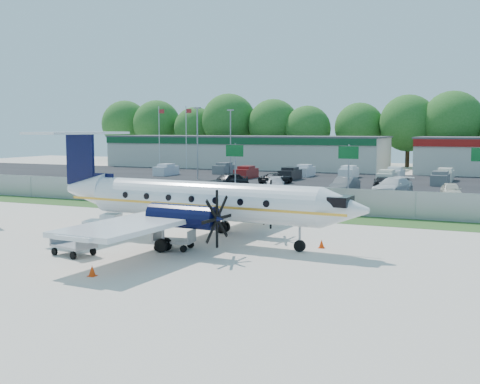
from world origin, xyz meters
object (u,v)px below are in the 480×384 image
at_px(aircraft, 197,200).
at_px(baggage_cart_near, 174,240).
at_px(pushback_tug, 106,224).
at_px(baggage_cart_far, 74,245).

xyz_separation_m(aircraft, baggage_cart_near, (-0.06, -2.50, -1.89)).
xyz_separation_m(pushback_tug, baggage_cart_far, (2.32, -5.85, -0.06)).
xyz_separation_m(aircraft, pushback_tug, (-6.29, 0.01, -1.80)).
relative_size(aircraft, baggage_cart_near, 8.91).
height_order(baggage_cart_near, baggage_cart_far, baggage_cart_far).
height_order(pushback_tug, baggage_cart_far, pushback_tug).
bearing_deg(baggage_cart_far, pushback_tug, 111.66).
bearing_deg(baggage_cart_far, baggage_cart_near, 40.53).
relative_size(pushback_tug, baggage_cart_far, 1.04).
bearing_deg(pushback_tug, baggage_cart_near, -21.98).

